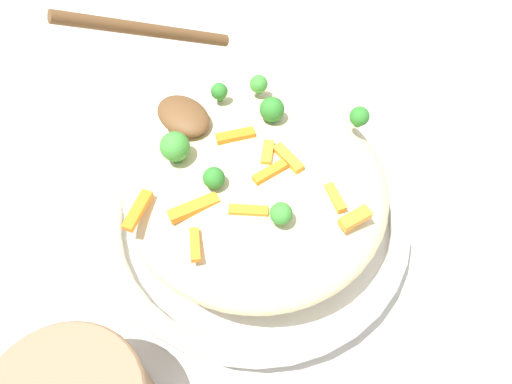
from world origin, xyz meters
The scene contains 22 objects.
ground_plane centered at (0.00, 0.00, 0.00)m, with size 2.40×2.40×0.00m, color beige.
serving_bowl centered at (0.00, 0.00, 0.02)m, with size 0.30×0.30×0.04m.
pasta_mound centered at (0.00, 0.00, 0.08)m, with size 0.24×0.24×0.08m, color beige.
carrot_piece_0 centered at (-0.02, 0.09, 0.11)m, with size 0.03×0.01×0.01m, color orange.
carrot_piece_1 centered at (-0.07, -0.02, 0.11)m, with size 0.03×0.01×0.01m, color orange.
carrot_piece_2 centered at (0.08, 0.01, 0.11)m, with size 0.03×0.01×0.01m, color orange.
carrot_piece_3 centered at (-0.02, 0.00, 0.12)m, with size 0.03×0.01×0.01m, color orange.
carrot_piece_4 centered at (-0.02, -0.02, 0.12)m, with size 0.03×0.01×0.01m, color orange.
carrot_piece_5 centered at (-0.03, 0.04, 0.11)m, with size 0.03×0.01×0.01m, color orange.
carrot_piece_6 centered at (0.01, 0.07, 0.11)m, with size 0.04×0.01×0.01m, color orange.
carrot_piece_7 centered at (0.04, 0.10, 0.11)m, with size 0.04×0.01×0.01m, color orange.
carrot_piece_8 centered at (0.03, -0.01, 0.12)m, with size 0.03×0.01×0.01m, color orange.
carrot_piece_9 centered at (0.00, -0.01, 0.11)m, with size 0.02×0.01×0.01m, color orange.
carrot_piece_10 centered at (-0.09, -0.02, 0.11)m, with size 0.03×0.01×0.01m, color orange.
broccoli_floret_0 centered at (-0.05, 0.03, 0.12)m, with size 0.02×0.02×0.02m.
broccoli_floret_1 centered at (0.03, -0.05, 0.12)m, with size 0.02×0.02×0.03m.
broccoli_floret_2 centered at (0.08, -0.03, 0.12)m, with size 0.02×0.02×0.02m.
broccoli_floret_3 centered at (-0.03, -0.10, 0.12)m, with size 0.02×0.02×0.02m.
broccoli_floret_4 centered at (0.05, 0.04, 0.12)m, with size 0.03×0.03×0.03m.
broccoli_floret_5 centered at (0.06, -0.07, 0.12)m, with size 0.02×0.02×0.02m.
broccoli_floret_6 centered at (0.01, 0.04, 0.12)m, with size 0.02×0.02×0.02m.
serving_spoon centered at (0.11, 0.00, 0.13)m, with size 0.13×0.15×0.09m.
Camera 1 is at (-0.18, 0.18, 0.46)m, focal length 35.03 mm.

